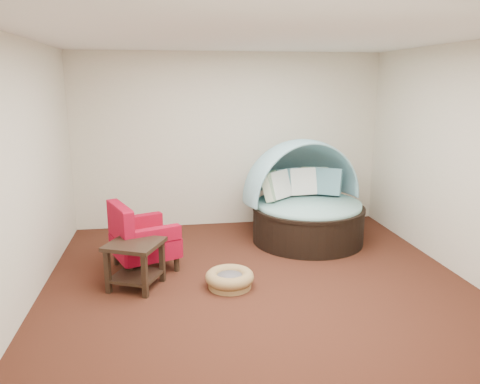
{
  "coord_description": "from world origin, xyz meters",
  "views": [
    {
      "loc": [
        -1.01,
        -5.04,
        2.34
      ],
      "look_at": [
        -0.12,
        0.6,
        0.99
      ],
      "focal_mm": 35.0,
      "sensor_mm": 36.0,
      "label": 1
    }
  ],
  "objects": [
    {
      "name": "wall_front",
      "position": [
        0.0,
        -2.5,
        1.4
      ],
      "size": [
        5.0,
        0.0,
        5.0
      ],
      "primitive_type": "plane",
      "rotation": [
        -1.57,
        0.0,
        0.0
      ],
      "color": "beige",
      "rests_on": "floor"
    },
    {
      "name": "side_table",
      "position": [
        -1.42,
        0.15,
        0.35
      ],
      "size": [
        0.76,
        0.76,
        0.55
      ],
      "rotation": [
        0.0,
        0.0,
        -0.42
      ],
      "color": "black",
      "rests_on": "floor"
    },
    {
      "name": "pet_basket",
      "position": [
        -0.35,
        -0.03,
        0.1
      ],
      "size": [
        0.61,
        0.61,
        0.2
      ],
      "rotation": [
        0.0,
        0.0,
        0.07
      ],
      "color": "brown",
      "rests_on": "floor"
    },
    {
      "name": "ceiling",
      "position": [
        0.0,
        0.0,
        2.8
      ],
      "size": [
        5.0,
        5.0,
        0.0
      ],
      "primitive_type": "plane",
      "rotation": [
        3.14,
        0.0,
        0.0
      ],
      "color": "white",
      "rests_on": "wall_back"
    },
    {
      "name": "canopy_daybed",
      "position": [
        1.0,
        1.5,
        0.7
      ],
      "size": [
        2.05,
        2.0,
        1.51
      ],
      "rotation": [
        0.0,
        0.0,
        0.25
      ],
      "color": "black",
      "rests_on": "floor"
    },
    {
      "name": "red_armchair",
      "position": [
        -1.38,
        0.7,
        0.4
      ],
      "size": [
        0.97,
        0.97,
        0.88
      ],
      "rotation": [
        0.0,
        0.0,
        0.37
      ],
      "color": "black",
      "rests_on": "floor"
    },
    {
      "name": "wall_right",
      "position": [
        2.5,
        0.0,
        1.4
      ],
      "size": [
        0.0,
        5.0,
        5.0
      ],
      "primitive_type": "plane",
      "rotation": [
        1.57,
        0.0,
        -1.57
      ],
      "color": "beige",
      "rests_on": "floor"
    },
    {
      "name": "wall_back",
      "position": [
        0.0,
        2.5,
        1.4
      ],
      "size": [
        5.0,
        0.0,
        5.0
      ],
      "primitive_type": "plane",
      "rotation": [
        1.57,
        0.0,
        0.0
      ],
      "color": "beige",
      "rests_on": "floor"
    },
    {
      "name": "wall_left",
      "position": [
        -2.5,
        0.0,
        1.4
      ],
      "size": [
        0.0,
        5.0,
        5.0
      ],
      "primitive_type": "plane",
      "rotation": [
        1.57,
        0.0,
        1.57
      ],
      "color": "beige",
      "rests_on": "floor"
    },
    {
      "name": "floor",
      "position": [
        0.0,
        0.0,
        0.0
      ],
      "size": [
        5.0,
        5.0,
        0.0
      ],
      "primitive_type": "plane",
      "color": "#401D12",
      "rests_on": "ground"
    }
  ]
}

